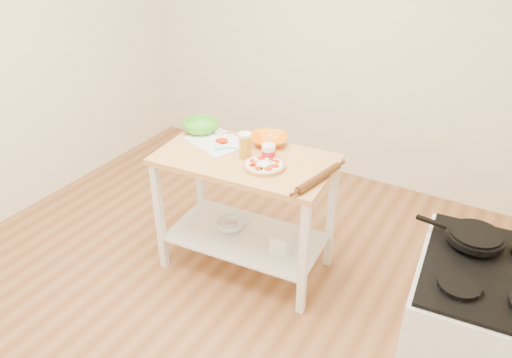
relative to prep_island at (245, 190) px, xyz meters
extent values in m
cube|color=#A0673B|center=(-0.07, -0.56, -0.66)|extent=(4.00, 4.50, 0.02)
cube|color=white|center=(-0.07, 1.70, 0.70)|extent=(4.00, 0.02, 2.70)
cube|color=#DEA35B|center=(0.00, 0.00, 0.23)|extent=(1.22, 0.73, 0.04)
cube|color=white|center=(0.00, 0.00, -0.40)|extent=(1.13, 0.67, 0.02)
cube|color=white|center=(-0.52, -0.32, -0.22)|extent=(0.05, 0.05, 0.86)
cube|color=white|center=(-0.56, 0.23, -0.22)|extent=(0.05, 0.05, 0.86)
cube|color=white|center=(0.56, -0.23, -0.22)|extent=(0.05, 0.05, 0.86)
cube|color=white|center=(0.52, 0.32, -0.22)|extent=(0.05, 0.05, 0.86)
cube|color=white|center=(1.59, -0.42, -0.19)|extent=(0.73, 0.83, 0.92)
cube|color=black|center=(1.59, -0.42, 0.28)|extent=(0.68, 0.79, 0.02)
cylinder|color=black|center=(1.47, -0.26, 0.33)|extent=(0.27, 0.27, 0.03)
cube|color=black|center=(1.26, -0.24, 0.33)|extent=(0.17, 0.04, 0.02)
cylinder|color=#E1A760|center=(0.18, -0.06, 0.26)|extent=(0.27, 0.27, 0.02)
cylinder|color=#E1A760|center=(0.18, -0.06, 0.27)|extent=(0.27, 0.27, 0.01)
cylinder|color=white|center=(0.18, -0.06, 0.27)|extent=(0.23, 0.23, 0.01)
cylinder|color=red|center=(0.25, -0.05, 0.28)|extent=(0.05, 0.05, 0.01)
cylinder|color=red|center=(0.23, 0.00, 0.28)|extent=(0.05, 0.05, 0.01)
cylinder|color=red|center=(0.17, 0.02, 0.28)|extent=(0.05, 0.05, 0.01)
cylinder|color=red|center=(0.12, 0.00, 0.28)|extent=(0.05, 0.05, 0.01)
cylinder|color=red|center=(0.10, -0.06, 0.28)|extent=(0.05, 0.05, 0.01)
cylinder|color=red|center=(0.13, -0.11, 0.28)|extent=(0.05, 0.05, 0.01)
cylinder|color=red|center=(0.18, -0.13, 0.28)|extent=(0.05, 0.05, 0.01)
cylinder|color=red|center=(0.23, -0.11, 0.28)|extent=(0.05, 0.05, 0.01)
sphere|color=white|center=(0.23, -0.03, 0.28)|extent=(0.03, 0.03, 0.03)
sphere|color=white|center=(0.17, 0.01, 0.28)|extent=(0.03, 0.03, 0.03)
sphere|color=white|center=(0.12, -0.05, 0.28)|extent=(0.03, 0.03, 0.03)
plane|color=#115817|center=(0.22, -0.06, 0.28)|extent=(0.03, 0.03, 0.00)
plane|color=#115817|center=(0.21, -0.02, 0.28)|extent=(0.03, 0.03, 0.00)
plane|color=#115817|center=(0.16, 0.01, 0.28)|extent=(0.03, 0.03, 0.00)
plane|color=#115817|center=(0.11, -0.04, 0.28)|extent=(0.03, 0.03, 0.00)
plane|color=#115817|center=(0.13, -0.11, 0.28)|extent=(0.03, 0.03, 0.00)
plane|color=#115817|center=(0.20, -0.12, 0.28)|extent=(0.03, 0.03, 0.00)
cube|color=white|center=(-0.29, 0.09, 0.26)|extent=(0.47, 0.41, 0.01)
cube|color=#F4EACC|center=(-0.38, 0.19, 0.28)|extent=(0.03, 0.03, 0.02)
cube|color=#F4EACC|center=(-0.35, 0.18, 0.28)|extent=(0.03, 0.03, 0.02)
cube|color=#F4EACC|center=(-0.31, 0.17, 0.28)|extent=(0.03, 0.03, 0.02)
cube|color=#F4EACC|center=(-0.37, 0.23, 0.28)|extent=(0.03, 0.03, 0.02)
cube|color=#F4EACC|center=(-0.34, 0.21, 0.28)|extent=(0.03, 0.03, 0.02)
cube|color=#F4EACC|center=(-0.30, 0.20, 0.28)|extent=(0.03, 0.03, 0.02)
cylinder|color=red|center=(-0.26, 0.10, 0.27)|extent=(0.07, 0.07, 0.01)
cylinder|color=red|center=(-0.25, 0.10, 0.27)|extent=(0.07, 0.07, 0.01)
cylinder|color=red|center=(-0.23, 0.09, 0.28)|extent=(0.07, 0.07, 0.01)
cube|color=#3BD7C7|center=(-0.20, -0.02, 0.27)|extent=(0.07, 0.06, 0.01)
cylinder|color=#3BD7C7|center=(-0.15, 0.04, 0.27)|extent=(0.10, 0.05, 0.01)
cube|color=silver|center=(-0.34, 0.19, 0.27)|extent=(0.16, 0.12, 0.00)
cube|color=black|center=(-0.45, 0.11, 0.27)|extent=(0.09, 0.07, 0.01)
imported|color=orange|center=(0.04, 0.26, 0.28)|extent=(0.33, 0.33, 0.06)
imported|color=#4FBA29|center=(-0.48, 0.17, 0.29)|extent=(0.26, 0.26, 0.08)
cylinder|color=#C18E1C|center=(0.00, 0.00, 0.33)|extent=(0.08, 0.08, 0.15)
cylinder|color=white|center=(0.00, 0.00, 0.41)|extent=(0.09, 0.09, 0.02)
cylinder|color=white|center=(0.15, 0.04, 0.31)|extent=(0.09, 0.09, 0.11)
cylinder|color=red|center=(0.15, 0.04, 0.31)|extent=(0.09, 0.09, 0.04)
cylinder|color=silver|center=(0.17, 0.04, 0.39)|extent=(0.01, 0.06, 0.11)
cylinder|color=#5C3215|center=(0.55, -0.04, 0.27)|extent=(0.13, 0.41, 0.05)
imported|color=silver|center=(-0.14, 0.02, -0.36)|extent=(0.24, 0.24, 0.07)
cube|color=white|center=(0.29, -0.01, -0.32)|extent=(0.14, 0.14, 0.13)
camera|label=1|loc=(1.54, -2.46, 1.77)|focal=35.00mm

